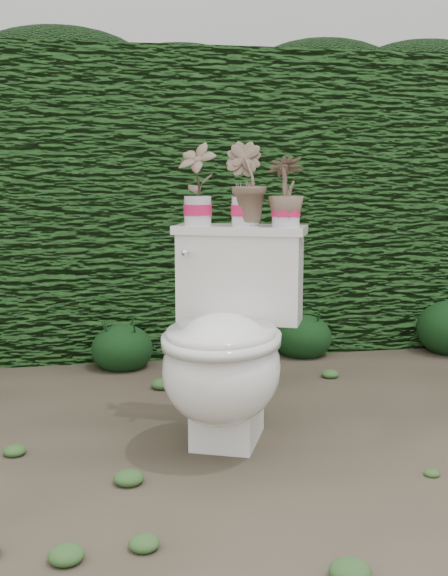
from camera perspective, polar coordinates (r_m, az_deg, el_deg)
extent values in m
plane|color=brown|center=(2.81, 2.54, -11.21)|extent=(60.00, 60.00, 0.00)
cube|color=#25541C|center=(4.21, -2.32, 6.74)|extent=(8.00, 1.00, 1.60)
cube|color=silver|center=(8.71, -2.61, 15.92)|extent=(8.00, 3.50, 4.00)
cube|color=white|center=(2.68, 0.30, -9.93)|extent=(0.32, 0.36, 0.20)
ellipsoid|color=white|center=(2.53, -0.18, -6.38)|extent=(0.58, 0.63, 0.39)
cube|color=white|center=(2.78, 1.27, 0.83)|extent=(0.50, 0.34, 0.34)
cube|color=white|center=(2.76, 1.28, 4.63)|extent=(0.53, 0.37, 0.03)
cylinder|color=silver|center=(2.72, -2.95, 2.85)|extent=(0.04, 0.06, 0.02)
sphere|color=silver|center=(2.69, -3.12, 2.78)|extent=(0.03, 0.03, 0.03)
imported|color=#216B2D|center=(2.79, -2.10, 8.09)|extent=(0.19, 0.19, 0.30)
imported|color=#216B2D|center=(2.75, 1.71, 8.10)|extent=(0.21, 0.21, 0.30)
imported|color=#216B2D|center=(2.72, 4.93, 7.44)|extent=(0.15, 0.15, 0.24)
ellipsoid|color=#143813|center=(3.68, -8.06, -4.34)|extent=(0.31, 0.31, 0.25)
ellipsoid|color=#143813|center=(3.91, 6.25, -3.48)|extent=(0.31, 0.31, 0.25)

